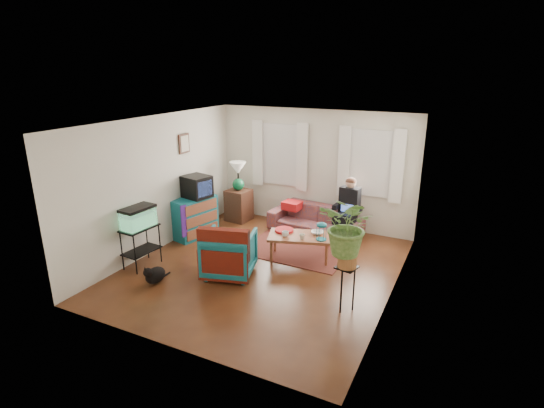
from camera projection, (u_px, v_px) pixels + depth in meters
The scene contains 31 objects.
floor at pixel (262, 268), 7.60m from camera, with size 4.50×5.00×0.01m, color #4F2B14.
ceiling at pixel (261, 122), 6.80m from camera, with size 4.50×5.00×0.01m, color white.
wall_back at pixel (314, 169), 9.33m from camera, with size 4.50×0.01×2.60m, color silver.
wall_front at pixel (165, 256), 5.07m from camera, with size 4.50×0.01×2.60m, color silver.
wall_left at pixel (158, 184), 8.14m from camera, with size 0.01×5.00×2.60m, color silver.
wall_right at pixel (397, 219), 6.26m from camera, with size 0.01×5.00×2.60m, color silver.
window_left at pixel (281, 155), 9.57m from camera, with size 1.08×0.04×1.38m, color white.
window_right at pixel (371, 163), 8.71m from camera, with size 1.08×0.04×1.38m, color white.
curtains_left at pixel (279, 155), 9.51m from camera, with size 1.36×0.06×1.50m, color white.
curtains_right at pixel (370, 164), 8.65m from camera, with size 1.36×0.06×1.50m, color white.
picture_frame at pixel (184, 144), 8.65m from camera, with size 0.04×0.32×0.40m, color #3D2616.
area_rug at pixel (298, 248), 8.45m from camera, with size 2.00×1.60×0.01m, color brown.
sofa at pixel (315, 215), 9.13m from camera, with size 2.00×0.79×0.78m, color brown.
seated_person at pixel (347, 212), 8.71m from camera, with size 0.50×0.62×1.20m, color black, non-canonical shape.
side_table at pixel (239, 205), 9.89m from camera, with size 0.50×0.50×0.73m, color #3F2017.
table_lamp at pixel (238, 177), 9.68m from camera, with size 0.38×0.38×0.67m, color white, non-canonical shape.
dresser at pixel (194, 217), 8.93m from camera, with size 0.47×0.95×0.85m, color #136C73.
crt_tv at pixel (197, 187), 8.79m from camera, with size 0.52×0.47×0.45m, color black.
aquarium_stand at pixel (141, 247), 7.60m from camera, with size 0.37×0.67×0.74m, color black.
aquarium at pixel (138, 217), 7.42m from camera, with size 0.33×0.61×0.39m, color #7FD899.
black_cat at pixel (155, 273), 7.04m from camera, with size 0.26×0.41×0.35m, color black.
armchair at pixel (229, 251), 7.28m from camera, with size 0.83×0.78×0.85m, color #105663.
serape_throw at pixel (223, 250), 6.92m from camera, with size 0.85×0.20×0.70m, color #9E0A0A.
coffee_table at pixel (300, 247), 7.92m from camera, with size 1.15×0.63×0.48m, color brown.
cup_a at pixel (285, 234), 7.77m from camera, with size 0.13×0.13×0.10m, color white.
cup_b at pixel (302, 237), 7.65m from camera, with size 0.10×0.10×0.10m, color beige.
bowl at pixel (317, 233), 7.89m from camera, with size 0.23×0.23×0.06m, color white.
snack_tray at pixel (284, 230), 8.03m from camera, with size 0.36×0.36×0.04m, color #B21414.
birdcage at pixel (321, 231), 7.59m from camera, with size 0.19×0.19×0.33m, color #115B6B, non-canonical shape.
plant_stand at pixel (345, 288), 6.22m from camera, with size 0.30×0.30×0.70m, color black.
potted_plant at pixel (349, 235), 5.96m from camera, with size 0.80×0.69×0.89m, color #599947.
Camera 1 is at (3.18, -6.09, 3.46)m, focal length 28.00 mm.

